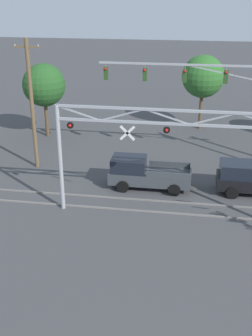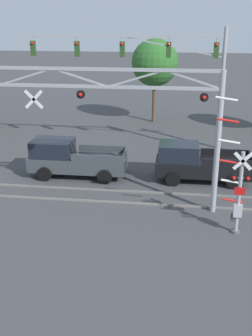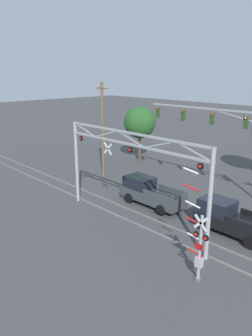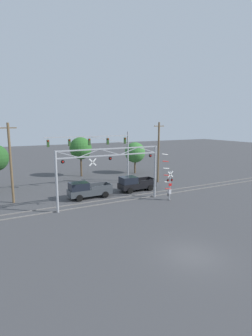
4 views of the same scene
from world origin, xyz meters
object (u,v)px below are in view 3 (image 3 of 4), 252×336
(crossing_signal_mast, at_px, (198,246))
(traffic_signal_span, at_px, (242,134))
(background_tree_beyond_span, at_px, (140,122))
(utility_pole_left, at_px, (103,129))
(crossing_gantry, at_px, (130,163))
(pickup_truck_following, at_px, (230,219))
(pickup_truck_lead, at_px, (149,192))

(crossing_signal_mast, bearing_deg, traffic_signal_span, 108.65)
(background_tree_beyond_span, bearing_deg, crossing_signal_mast, -38.95)
(utility_pole_left, bearing_deg, crossing_signal_mast, -25.16)
(crossing_signal_mast, relative_size, utility_pole_left, 0.62)
(crossing_gantry, height_order, traffic_signal_span, traffic_signal_span)
(background_tree_beyond_span, bearing_deg, crossing_gantry, -48.34)
(crossing_gantry, distance_m, utility_pole_left, 11.57)
(crossing_gantry, xyz_separation_m, utility_pole_left, (-9.93, 5.93, 0.39))
(crossing_gantry, xyz_separation_m, pickup_truck_following, (5.48, 3.85, -3.43))
(traffic_signal_span, bearing_deg, crossing_gantry, -111.29)
(crossing_gantry, height_order, pickup_truck_following, crossing_gantry)
(traffic_signal_span, relative_size, pickup_truck_following, 2.44)
(crossing_gantry, relative_size, background_tree_beyond_span, 1.93)
(crossing_signal_mast, distance_m, traffic_signal_span, 11.80)
(crossing_signal_mast, xyz_separation_m, background_tree_beyond_span, (-18.33, 14.81, 2.70))
(background_tree_beyond_span, bearing_deg, pickup_truck_lead, -42.83)
(pickup_truck_following, bearing_deg, utility_pole_left, 172.32)
(pickup_truck_lead, distance_m, pickup_truck_following, 7.02)
(traffic_signal_span, distance_m, pickup_truck_following, 7.03)
(utility_pole_left, bearing_deg, background_tree_beyond_span, 102.15)
(crossing_gantry, xyz_separation_m, pickup_truck_lead, (-1.54, 3.68, -3.42))
(utility_pole_left, bearing_deg, pickup_truck_following, -7.68)
(crossing_signal_mast, relative_size, traffic_signal_span, 0.46)
(crossing_gantry, distance_m, pickup_truck_following, 7.52)
(pickup_truck_following, xyz_separation_m, background_tree_beyond_span, (-16.89, 8.98, 3.60))
(traffic_signal_span, height_order, background_tree_beyond_span, traffic_signal_span)
(crossing_signal_mast, relative_size, pickup_truck_following, 1.12)
(crossing_gantry, bearing_deg, utility_pole_left, 149.17)
(crossing_signal_mast, bearing_deg, utility_pole_left, 154.84)
(crossing_signal_mast, bearing_deg, background_tree_beyond_span, 141.05)
(crossing_gantry, relative_size, traffic_signal_span, 0.99)
(traffic_signal_span, height_order, utility_pole_left, utility_pole_left)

